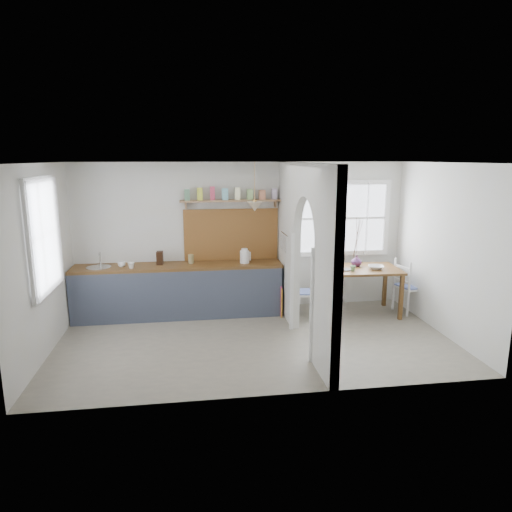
{
  "coord_description": "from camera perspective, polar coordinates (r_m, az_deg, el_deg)",
  "views": [
    {
      "loc": [
        -0.9,
        -6.3,
        2.66
      ],
      "look_at": [
        0.05,
        0.29,
        1.23
      ],
      "focal_mm": 32.0,
      "sensor_mm": 36.0,
      "label": 1
    }
  ],
  "objects": [
    {
      "name": "pendant_lamp",
      "position": [
        7.56,
        -0.17,
        6.21
      ],
      "size": [
        0.26,
        0.26,
        0.16
      ],
      "primitive_type": "cone",
      "color": "beige",
      "rests_on": "ceiling"
    },
    {
      "name": "mug_a",
      "position": [
        7.7,
        -15.33,
        -1.15
      ],
      "size": [
        0.11,
        0.11,
        0.1
      ],
      "primitive_type": "imported",
      "rotation": [
        0.0,
        0.0,
        0.07
      ],
      "color": "silver",
      "rests_on": "counter"
    },
    {
      "name": "shelf",
      "position": [
        7.85,
        -3.11,
        7.33
      ],
      "size": [
        1.75,
        0.2,
        0.21
      ],
      "color": "#A27E57",
      "rests_on": "walls"
    },
    {
      "name": "ceiling",
      "position": [
        6.36,
        -0.06,
        11.58
      ],
      "size": [
        5.8,
        3.2,
        0.01
      ],
      "primitive_type": "cube",
      "color": "silver",
      "rests_on": "walls"
    },
    {
      "name": "walls",
      "position": [
        6.51,
        -0.06,
        0.06
      ],
      "size": [
        5.81,
        3.21,
        2.6
      ],
      "color": "silver",
      "rests_on": "floor"
    },
    {
      "name": "chair_right",
      "position": [
        8.44,
        18.76,
        -3.54
      ],
      "size": [
        0.52,
        0.52,
        0.95
      ],
      "primitive_type": null,
      "rotation": [
        0.0,
        0.0,
        1.79
      ],
      "color": "white",
      "rests_on": "floor"
    },
    {
      "name": "vase",
      "position": [
        8.14,
        12.46,
        -0.57
      ],
      "size": [
        0.22,
        0.22,
        0.2
      ],
      "primitive_type": "imported",
      "rotation": [
        0.0,
        0.0,
        -0.21
      ],
      "color": "#4E2553",
      "rests_on": "dining_table"
    },
    {
      "name": "nook_window",
      "position": [
        8.38,
        10.71,
        4.65
      ],
      "size": [
        1.76,
        0.1,
        1.3
      ],
      "primitive_type": null,
      "color": "white",
      "rests_on": "walls"
    },
    {
      "name": "dining_table",
      "position": [
        8.14,
        12.84,
        -4.26
      ],
      "size": [
        1.35,
        0.94,
        0.81
      ],
      "primitive_type": null,
      "rotation": [
        0.0,
        0.0,
        -0.05
      ],
      "color": "#543612",
      "rests_on": "floor"
    },
    {
      "name": "towel_magenta",
      "position": [
        7.81,
        3.14,
        -5.67
      ],
      "size": [
        0.02,
        0.03,
        0.52
      ],
      "primitive_type": "cube",
      "color": "#D12977",
      "rests_on": "counter"
    },
    {
      "name": "knife_block",
      "position": [
        7.87,
        -11.93,
        -0.24
      ],
      "size": [
        0.11,
        0.15,
        0.22
      ],
      "primitive_type": "cube",
      "rotation": [
        0.0,
        0.0,
        -0.07
      ],
      "color": "#371F10",
      "rests_on": "counter"
    },
    {
      "name": "chair_left",
      "position": [
        7.92,
        5.96,
        -4.48
      ],
      "size": [
        0.43,
        0.43,
        0.81
      ],
      "primitive_type": null,
      "rotation": [
        0.0,
        0.0,
        -1.74
      ],
      "color": "white",
      "rests_on": "floor"
    },
    {
      "name": "mug_b",
      "position": [
        7.85,
        -16.45,
        -0.97
      ],
      "size": [
        0.12,
        0.12,
        0.1
      ],
      "primitive_type": "imported",
      "rotation": [
        0.0,
        0.0,
        0.01
      ],
      "color": "silver",
      "rests_on": "counter"
    },
    {
      "name": "floor",
      "position": [
        6.9,
        -0.06,
        -10.56
      ],
      "size": [
        5.8,
        3.2,
        0.01
      ],
      "primitive_type": "cube",
      "color": "gray",
      "rests_on": "ground"
    },
    {
      "name": "table_cup",
      "position": [
        7.79,
        12.02,
        -1.53
      ],
      "size": [
        0.11,
        0.11,
        0.09
      ],
      "primitive_type": "imported",
      "rotation": [
        0.0,
        0.0,
        0.14
      ],
      "color": "#709A67",
      "rests_on": "dining_table"
    },
    {
      "name": "bowl",
      "position": [
        8.0,
        14.75,
        -1.39
      ],
      "size": [
        0.32,
        0.32,
        0.06
      ],
      "primitive_type": "imported",
      "rotation": [
        0.0,
        0.0,
        -0.26
      ],
      "color": "silver",
      "rests_on": "dining_table"
    },
    {
      "name": "kitchen_window",
      "position": [
        6.68,
        -25.27,
        2.25
      ],
      "size": [
        0.1,
        1.16,
        1.5
      ],
      "primitive_type": null,
      "color": "white",
      "rests_on": "walls"
    },
    {
      "name": "jar",
      "position": [
        7.86,
        -8.14,
        -0.38
      ],
      "size": [
        0.1,
        0.1,
        0.15
      ],
      "primitive_type": "cylinder",
      "rotation": [
        0.0,
        0.0,
        0.09
      ],
      "color": "#948754",
      "rests_on": "counter"
    },
    {
      "name": "kettle",
      "position": [
        7.8,
        -1.44,
        0.03
      ],
      "size": [
        0.24,
        0.21,
        0.25
      ],
      "primitive_type": null,
      "rotation": [
        0.0,
        0.0,
        0.2
      ],
      "color": "white",
      "rests_on": "counter"
    },
    {
      "name": "partition",
      "position": [
        6.67,
        5.84,
        1.61
      ],
      "size": [
        0.12,
        3.2,
        2.6
      ],
      "color": "silver",
      "rests_on": "floor"
    },
    {
      "name": "backsplash",
      "position": [
        8.01,
        -3.11,
        2.7
      ],
      "size": [
        1.65,
        0.03,
        0.9
      ],
      "primitive_type": "cube",
      "color": "#945422",
      "rests_on": "walls"
    },
    {
      "name": "towel_orange",
      "position": [
        7.77,
        3.21,
        -5.96
      ],
      "size": [
        0.02,
        0.03,
        0.52
      ],
      "primitive_type": "cube",
      "color": "orange",
      "rests_on": "counter"
    },
    {
      "name": "utensil_rail",
      "position": [
        7.45,
        3.61,
        2.76
      ],
      "size": [
        0.02,
        0.5,
        0.02
      ],
      "primitive_type": "cylinder",
      "rotation": [
        1.57,
        0.0,
        0.0
      ],
      "color": "silver",
      "rests_on": "partition"
    },
    {
      "name": "sink",
      "position": [
        7.95,
        -19.07,
        -1.41
      ],
      "size": [
        0.4,
        0.4,
        0.02
      ],
      "primitive_type": "cylinder",
      "color": "silver",
      "rests_on": "counter"
    },
    {
      "name": "counter",
      "position": [
        7.94,
        -9.55,
        -4.16
      ],
      "size": [
        3.5,
        0.6,
        0.9
      ],
      "color": "#543612",
      "rests_on": "floor"
    },
    {
      "name": "plate",
      "position": [
        7.83,
        11.07,
        -1.68
      ],
      "size": [
        0.25,
        0.25,
        0.02
      ],
      "primitive_type": "cylinder",
      "rotation": [
        0.0,
        0.0,
        0.31
      ],
      "color": "black",
      "rests_on": "dining_table"
    }
  ]
}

